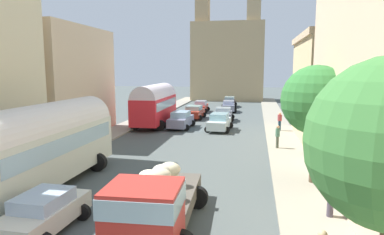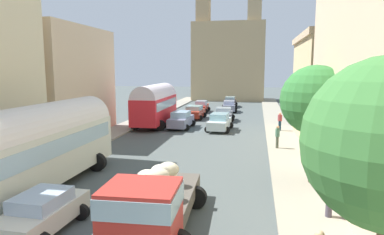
% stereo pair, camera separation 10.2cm
% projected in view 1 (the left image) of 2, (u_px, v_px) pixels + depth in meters
% --- Properties ---
extents(ground_plane, '(154.00, 154.00, 0.00)m').
position_uv_depth(ground_plane, '(200.00, 129.00, 32.36)').
color(ground_plane, '#48504F').
extents(sidewalk_left, '(2.50, 70.00, 0.14)m').
position_uv_depth(sidewalk_left, '(127.00, 126.00, 33.66)').
color(sidewalk_left, gray).
rests_on(sidewalk_left, ground).
extents(sidewalk_right, '(2.50, 70.00, 0.14)m').
position_uv_depth(sidewalk_right, '(279.00, 131.00, 31.05)').
color(sidewalk_right, gray).
rests_on(sidewalk_right, ground).
extents(building_left_2, '(4.25, 10.33, 9.12)m').
position_uv_depth(building_left_2, '(66.00, 82.00, 28.95)').
color(building_left_2, beige).
rests_on(building_left_2, ground).
extents(building_right_2, '(4.45, 11.08, 8.32)m').
position_uv_depth(building_right_2, '(326.00, 87.00, 27.34)').
color(building_right_2, '#CBB281').
rests_on(building_right_2, ground).
extents(distant_church, '(12.62, 6.97, 21.32)m').
position_uv_depth(distant_church, '(228.00, 58.00, 61.78)').
color(distant_church, tan).
rests_on(distant_church, ground).
extents(parked_bus_0, '(3.30, 9.58, 4.05)m').
position_uv_depth(parked_bus_0, '(45.00, 142.00, 16.22)').
color(parked_bus_0, beige).
rests_on(parked_bus_0, ground).
extents(parked_bus_1, '(3.42, 8.40, 4.13)m').
position_uv_depth(parked_bus_1, '(155.00, 103.00, 34.06)').
color(parked_bus_1, red).
rests_on(parked_bus_1, ground).
extents(cargo_truck_0, '(3.22, 6.61, 2.30)m').
position_uv_depth(cargo_truck_0, '(154.00, 203.00, 11.47)').
color(cargo_truck_0, '#B22C24').
rests_on(cargo_truck_0, ground).
extents(car_0, '(2.41, 4.23, 1.61)m').
position_uv_depth(car_0, '(219.00, 122.00, 31.67)').
color(car_0, silver).
rests_on(car_0, ground).
extents(car_1, '(2.44, 3.66, 1.46)m').
position_uv_depth(car_1, '(223.00, 114.00, 37.68)').
color(car_1, gray).
rests_on(car_1, ground).
extents(car_2, '(2.30, 3.76, 1.51)m').
position_uv_depth(car_2, '(229.00, 106.00, 45.36)').
color(car_2, gray).
rests_on(car_2, ground).
extents(car_3, '(2.23, 4.29, 1.51)m').
position_uv_depth(car_3, '(230.00, 102.00, 51.54)').
color(car_3, '#2A1A25').
rests_on(car_3, ground).
extents(car_4, '(2.28, 3.76, 1.40)m').
position_uv_depth(car_4, '(44.00, 212.00, 11.95)').
color(car_4, silver).
rests_on(car_4, ground).
extents(car_5, '(2.35, 4.29, 1.63)m').
position_uv_depth(car_5, '(181.00, 120.00, 32.94)').
color(car_5, gray).
rests_on(car_5, ground).
extents(car_6, '(2.46, 4.02, 1.51)m').
position_uv_depth(car_6, '(194.00, 112.00, 39.14)').
color(car_6, '#AB3120').
rests_on(car_6, ground).
extents(car_7, '(2.20, 4.02, 1.51)m').
position_uv_depth(car_7, '(201.00, 106.00, 45.18)').
color(car_7, red).
rests_on(car_7, ground).
extents(pedestrian_0, '(0.41, 0.41, 1.75)m').
position_uv_depth(pedestrian_0, '(278.00, 136.00, 24.10)').
color(pedestrian_0, '#474D3D').
rests_on(pedestrian_0, ground).
extents(pedestrian_2, '(0.43, 0.43, 1.79)m').
position_uv_depth(pedestrian_2, '(331.00, 194.00, 12.87)').
color(pedestrian_2, '#46404C').
rests_on(pedestrian_2, ground).
extents(pedestrian_3, '(0.53, 0.53, 1.78)m').
position_uv_depth(pedestrian_3, '(280.00, 121.00, 30.95)').
color(pedestrian_3, '#172E40').
rests_on(pedestrian_3, ground).
extents(roadside_tree_1, '(3.33, 3.33, 5.85)m').
position_uv_depth(roadside_tree_1, '(316.00, 100.00, 16.37)').
color(roadside_tree_1, brown).
rests_on(roadside_tree_1, ground).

